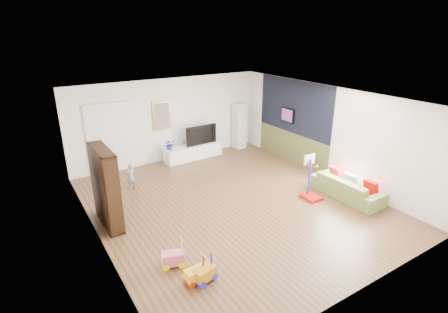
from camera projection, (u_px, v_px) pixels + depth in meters
floor at (232, 203)px, 8.89m from camera, size 6.50×7.50×0.00m
ceiling at (233, 98)px, 7.94m from camera, size 6.50×7.50×0.00m
wall_back at (169, 120)px, 11.38m from camera, size 6.50×0.00×2.70m
wall_front at (366, 224)px, 5.45m from camera, size 6.50×0.00×2.70m
wall_left at (94, 185)px, 6.79m from camera, size 0.00×7.50×2.70m
wall_right at (327, 133)px, 10.04m from camera, size 0.00×7.50×2.70m
navy_accent at (294, 107)px, 10.96m from camera, size 0.01×3.20×1.70m
olive_wainscot at (291, 147)px, 11.44m from camera, size 0.01×3.20×1.00m
doorway at (112, 139)px, 10.50m from camera, size 1.45×0.06×2.10m
painting_back at (162, 115)px, 11.15m from camera, size 0.62×0.06×0.92m
artwork_right at (287, 115)px, 11.20m from camera, size 0.04×0.56×0.46m
media_console at (193, 152)px, 11.83m from camera, size 2.04×0.60×0.47m
tall_cabinet at (239, 126)px, 12.68m from camera, size 0.40×0.40×1.66m
bookshelf at (106, 188)px, 7.67m from camera, size 0.34×1.25×1.82m
sofa at (347, 188)px, 9.11m from camera, size 0.76×1.92×0.56m
basketball_hoop at (313, 178)px, 8.92m from camera, size 0.41×0.50×1.18m
ride_on_yellow at (196, 270)px, 6.08m from camera, size 0.39×0.25×0.50m
ride_on_orange at (204, 269)px, 6.10m from camera, size 0.45×0.34×0.53m
ride_on_pink at (173, 254)px, 6.49m from camera, size 0.47×0.38×0.55m
child at (131, 177)px, 9.54m from camera, size 0.32×0.27×0.75m
tv at (200, 134)px, 11.80m from camera, size 1.15×0.20×0.66m
vase_plant at (170, 144)px, 11.25m from camera, size 0.36×0.32×0.38m
pillow_left at (371, 188)px, 8.74m from camera, size 0.13×0.38×0.38m
pillow_center at (352, 181)px, 9.13m from camera, size 0.12×0.38×0.38m
pillow_right at (335, 173)px, 9.61m from camera, size 0.13×0.36×0.35m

